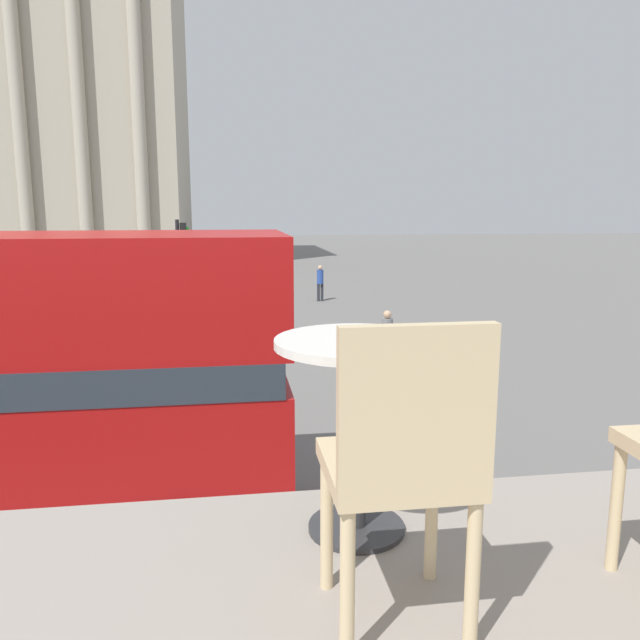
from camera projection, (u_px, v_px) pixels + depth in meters
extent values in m
cylinder|color=black|center=(193.00, 460.00, 10.08)|extent=(1.00, 0.22, 1.00)
cylinder|color=black|center=(182.00, 542.00, 7.62)|extent=(1.00, 0.22, 1.00)
cylinder|color=#2D2D30|center=(356.00, 527.00, 2.33)|extent=(0.36, 0.36, 0.02)
cylinder|color=#2D2D30|center=(357.00, 438.00, 2.27)|extent=(0.07, 0.07, 0.68)
cylinder|color=silver|center=(358.00, 343.00, 2.20)|extent=(0.60, 0.60, 0.03)
cylinder|color=#D1B789|center=(327.00, 522.00, 1.94)|extent=(0.04, 0.04, 0.44)
cylinder|color=#D1B789|center=(432.00, 515.00, 1.99)|extent=(0.04, 0.04, 0.44)
cylinder|color=#D1B789|center=(347.00, 587.00, 1.61)|extent=(0.04, 0.04, 0.44)
cylinder|color=#D1B789|center=(473.00, 576.00, 1.66)|extent=(0.04, 0.04, 0.44)
cube|color=#D1B789|center=(396.00, 467.00, 1.76)|extent=(0.40, 0.40, 0.05)
cube|color=#D1B789|center=(417.00, 408.00, 1.54)|extent=(0.40, 0.04, 0.42)
cylinder|color=#D1B789|center=(616.00, 507.00, 2.04)|extent=(0.04, 0.04, 0.44)
cube|color=#B2A893|center=(25.00, 97.00, 47.72)|extent=(23.56, 15.75, 25.66)
cylinder|color=#B2A893|center=(18.00, 107.00, 40.23)|extent=(0.90, 0.90, 21.81)
cylinder|color=#B2A893|center=(79.00, 108.00, 40.77)|extent=(0.90, 0.90, 21.81)
cylinder|color=#B2A893|center=(138.00, 110.00, 41.32)|extent=(0.90, 0.90, 21.81)
cylinder|color=black|center=(155.00, 335.00, 14.18)|extent=(0.12, 0.12, 3.32)
cube|color=black|center=(161.00, 282.00, 13.99)|extent=(0.20, 0.24, 0.70)
sphere|color=green|center=(166.00, 276.00, 13.97)|extent=(0.14, 0.14, 0.14)
cylinder|color=black|center=(180.00, 285.00, 19.97)|extent=(0.12, 0.12, 4.15)
cube|color=black|center=(183.00, 234.00, 19.71)|extent=(0.20, 0.24, 0.70)
sphere|color=green|center=(187.00, 229.00, 19.70)|extent=(0.14, 0.14, 0.14)
cylinder|color=black|center=(86.00, 299.00, 29.14)|extent=(0.60, 0.18, 0.60)
cylinder|color=black|center=(78.00, 305.00, 27.43)|extent=(0.60, 0.18, 0.60)
cylinder|color=black|center=(23.00, 300.00, 28.73)|extent=(0.60, 0.18, 0.60)
cylinder|color=black|center=(10.00, 306.00, 27.03)|extent=(0.60, 0.18, 0.60)
cube|color=#B2B5BA|center=(49.00, 296.00, 28.03)|extent=(4.20, 1.75, 0.55)
cube|color=#2D3842|center=(44.00, 285.00, 27.91)|extent=(1.89, 1.61, 0.50)
cylinder|color=#282B33|center=(383.00, 356.00, 17.50)|extent=(0.14, 0.14, 0.83)
cylinder|color=#282B33|center=(390.00, 356.00, 17.52)|extent=(0.14, 0.14, 0.83)
cylinder|color=slate|center=(387.00, 330.00, 17.38)|extent=(0.32, 0.32, 0.66)
sphere|color=tan|center=(387.00, 314.00, 17.30)|extent=(0.22, 0.22, 0.22)
cylinder|color=#282B33|center=(17.00, 351.00, 18.08)|extent=(0.14, 0.14, 0.83)
cylinder|color=#282B33|center=(23.00, 351.00, 18.11)|extent=(0.14, 0.14, 0.83)
cylinder|color=#606638|center=(18.00, 326.00, 17.96)|extent=(0.32, 0.32, 0.66)
sphere|color=tan|center=(16.00, 311.00, 17.89)|extent=(0.22, 0.22, 0.22)
cylinder|color=#282B33|center=(318.00, 292.00, 30.47)|extent=(0.14, 0.14, 0.85)
cylinder|color=#282B33|center=(322.00, 292.00, 30.50)|extent=(0.14, 0.14, 0.85)
cylinder|color=#284799|center=(320.00, 277.00, 30.35)|extent=(0.32, 0.32, 0.67)
sphere|color=tan|center=(320.00, 268.00, 30.27)|extent=(0.23, 0.23, 0.23)
cylinder|color=#282B33|center=(14.00, 376.00, 15.33)|extent=(0.14, 0.14, 0.86)
cylinder|color=#282B33|center=(21.00, 376.00, 15.36)|extent=(0.14, 0.14, 0.86)
cylinder|color=yellow|center=(15.00, 346.00, 15.21)|extent=(0.32, 0.32, 0.68)
sphere|color=tan|center=(13.00, 327.00, 15.12)|extent=(0.23, 0.23, 0.23)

